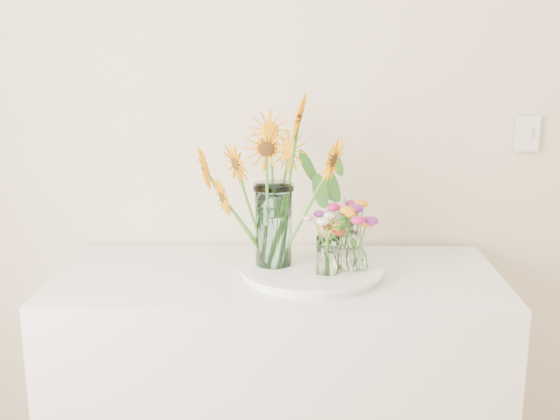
% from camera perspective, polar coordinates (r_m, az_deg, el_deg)
% --- Properties ---
extents(counter, '(1.40, 0.60, 0.90)m').
position_cam_1_polar(counter, '(2.40, -0.29, -15.37)').
color(counter, white).
rests_on(counter, ground_plane).
extents(tray, '(0.42, 0.42, 0.02)m').
position_cam_1_polar(tray, '(2.19, 2.57, -5.02)').
color(tray, white).
rests_on(tray, counter).
extents(mason_jar, '(0.15, 0.15, 0.26)m').
position_cam_1_polar(mason_jar, '(2.17, -0.53, -1.22)').
color(mason_jar, '#A0D1D1').
rests_on(mason_jar, tray).
extents(sunflower_bouquet, '(0.94, 0.94, 0.53)m').
position_cam_1_polar(sunflower_bouquet, '(2.14, -0.53, 2.19)').
color(sunflower_bouquet, orange).
rests_on(sunflower_bouquet, tray).
extents(small_vase_a, '(0.09, 0.09, 0.12)m').
position_cam_1_polar(small_vase_a, '(2.11, 3.90, -3.70)').
color(small_vase_a, white).
rests_on(small_vase_a, tray).
extents(wildflower_posy_a, '(0.20, 0.20, 0.21)m').
position_cam_1_polar(wildflower_posy_a, '(2.10, 3.92, -2.53)').
color(wildflower_posy_a, orange).
rests_on(wildflower_posy_a, tray).
extents(small_vase_b, '(0.11, 0.11, 0.13)m').
position_cam_1_polar(small_vase_b, '(2.15, 5.97, -3.34)').
color(small_vase_b, white).
rests_on(small_vase_b, tray).
extents(wildflower_posy_b, '(0.20, 0.20, 0.22)m').
position_cam_1_polar(wildflower_posy_b, '(2.14, 6.00, -2.19)').
color(wildflower_posy_b, orange).
rests_on(wildflower_posy_b, tray).
extents(small_vase_c, '(0.09, 0.09, 0.13)m').
position_cam_1_polar(small_vase_c, '(2.26, 5.04, -2.45)').
color(small_vase_c, white).
rests_on(small_vase_c, tray).
extents(wildflower_posy_c, '(0.21, 0.21, 0.22)m').
position_cam_1_polar(wildflower_posy_c, '(2.25, 5.07, -1.34)').
color(wildflower_posy_c, orange).
rests_on(wildflower_posy_c, tray).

